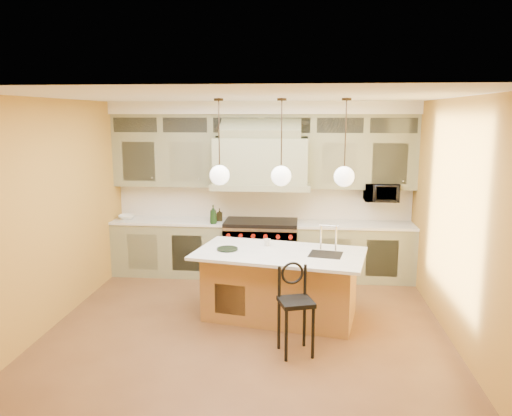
# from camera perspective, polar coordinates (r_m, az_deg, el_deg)

# --- Properties ---
(floor) EXTENTS (5.00, 5.00, 0.00)m
(floor) POSITION_cam_1_polar(r_m,az_deg,el_deg) (6.54, -1.06, -13.70)
(floor) COLOR brown
(floor) RESTS_ON ground
(ceiling) EXTENTS (5.00, 5.00, 0.00)m
(ceiling) POSITION_cam_1_polar(r_m,az_deg,el_deg) (5.96, -1.16, 12.60)
(ceiling) COLOR white
(ceiling) RESTS_ON wall_back
(wall_back) EXTENTS (5.00, 0.00, 5.00)m
(wall_back) POSITION_cam_1_polar(r_m,az_deg,el_deg) (8.54, 0.80, 2.26)
(wall_back) COLOR #B78532
(wall_back) RESTS_ON ground
(wall_front) EXTENTS (5.00, 0.00, 5.00)m
(wall_front) POSITION_cam_1_polar(r_m,az_deg,el_deg) (3.70, -5.56, -9.10)
(wall_front) COLOR #B78532
(wall_front) RESTS_ON ground
(wall_left) EXTENTS (0.00, 5.00, 5.00)m
(wall_left) POSITION_cam_1_polar(r_m,az_deg,el_deg) (6.83, -22.42, -0.67)
(wall_left) COLOR #B78532
(wall_left) RESTS_ON ground
(wall_right) EXTENTS (0.00, 5.00, 5.00)m
(wall_right) POSITION_cam_1_polar(r_m,az_deg,el_deg) (6.32, 22.06, -1.53)
(wall_right) COLOR #B78532
(wall_right) RESTS_ON ground
(back_cabinetry) EXTENTS (5.00, 0.77, 2.90)m
(back_cabinetry) POSITION_cam_1_polar(r_m,az_deg,el_deg) (8.28, 0.65, 1.86)
(back_cabinetry) COLOR gray
(back_cabinetry) RESTS_ON floor
(range) EXTENTS (1.20, 0.74, 0.96)m
(range) POSITION_cam_1_polar(r_m,az_deg,el_deg) (8.39, 0.58, -4.62)
(range) COLOR silver
(range) RESTS_ON floor
(kitchen_island) EXTENTS (2.37, 1.56, 1.35)m
(kitchen_island) POSITION_cam_1_polar(r_m,az_deg,el_deg) (6.75, 2.81, -8.60)
(kitchen_island) COLOR olive
(kitchen_island) RESTS_ON floor
(counter_stool) EXTENTS (0.46, 0.46, 1.04)m
(counter_stool) POSITION_cam_1_polar(r_m,az_deg,el_deg) (5.76, 4.51, -10.86)
(counter_stool) COLOR black
(counter_stool) RESTS_ON floor
(microwave) EXTENTS (0.54, 0.37, 0.30)m
(microwave) POSITION_cam_1_polar(r_m,az_deg,el_deg) (8.36, 14.11, 1.76)
(microwave) COLOR black
(microwave) RESTS_ON back_cabinetry
(oil_bottle_a) EXTENTS (0.12, 0.12, 0.31)m
(oil_bottle_a) POSITION_cam_1_polar(r_m,az_deg,el_deg) (8.14, -4.91, -0.74)
(oil_bottle_a) COLOR black
(oil_bottle_a) RESTS_ON back_cabinetry
(oil_bottle_b) EXTENTS (0.10, 0.11, 0.21)m
(oil_bottle_b) POSITION_cam_1_polar(r_m,az_deg,el_deg) (8.36, -4.19, -0.77)
(oil_bottle_b) COLOR black
(oil_bottle_b) RESTS_ON back_cabinetry
(fruit_bowl) EXTENTS (0.32, 0.32, 0.07)m
(fruit_bowl) POSITION_cam_1_polar(r_m,az_deg,el_deg) (8.78, -14.54, -1.00)
(fruit_bowl) COLOR white
(fruit_bowl) RESTS_ON back_cabinetry
(cup) EXTENTS (0.10, 0.10, 0.09)m
(cup) POSITION_cam_1_polar(r_m,az_deg,el_deg) (6.86, 1.27, -3.96)
(cup) COLOR silver
(cup) RESTS_ON kitchen_island
(pendant_left) EXTENTS (0.26, 0.26, 1.11)m
(pendant_left) POSITION_cam_1_polar(r_m,az_deg,el_deg) (6.50, -4.18, 4.03)
(pendant_left) COLOR #2D2319
(pendant_left) RESTS_ON ceiling
(pendant_center) EXTENTS (0.26, 0.26, 1.11)m
(pendant_center) POSITION_cam_1_polar(r_m,az_deg,el_deg) (6.42, 2.89, 3.95)
(pendant_center) COLOR #2D2319
(pendant_center) RESTS_ON ceiling
(pendant_right) EXTENTS (0.26, 0.26, 1.11)m
(pendant_right) POSITION_cam_1_polar(r_m,az_deg,el_deg) (6.43, 10.04, 3.82)
(pendant_right) COLOR #2D2319
(pendant_right) RESTS_ON ceiling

